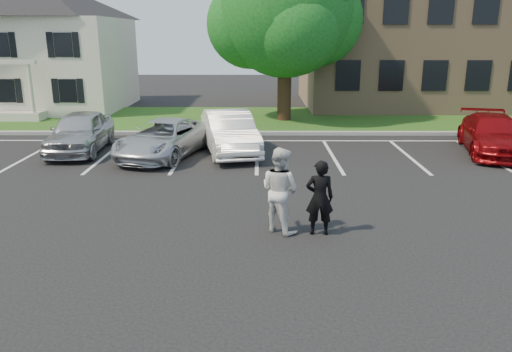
{
  "coord_description": "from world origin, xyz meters",
  "views": [
    {
      "loc": [
        0.05,
        -9.92,
        4.4
      ],
      "look_at": [
        0.0,
        1.0,
        1.25
      ],
      "focal_mm": 35.0,
      "sensor_mm": 36.0,
      "label": 1
    }
  ],
  "objects_px": {
    "car_silver_minivan": "(164,139)",
    "car_white_sedan": "(229,133)",
    "car_red_compact": "(493,135)",
    "man_black_suit": "(320,198)",
    "car_silver_west": "(80,132)",
    "man_white_shirt": "(280,190)",
    "office_building": "(485,37)",
    "tree": "(287,12)",
    "house": "(34,43)"
  },
  "relations": [
    {
      "from": "man_black_suit",
      "to": "tree",
      "type": "bearing_deg",
      "value": -89.98
    },
    {
      "from": "man_black_suit",
      "to": "car_silver_minivan",
      "type": "height_order",
      "value": "man_black_suit"
    },
    {
      "from": "man_white_shirt",
      "to": "car_silver_minivan",
      "type": "height_order",
      "value": "man_white_shirt"
    },
    {
      "from": "office_building",
      "to": "car_white_sedan",
      "type": "height_order",
      "value": "office_building"
    },
    {
      "from": "house",
      "to": "car_white_sedan",
      "type": "height_order",
      "value": "house"
    },
    {
      "from": "man_black_suit",
      "to": "office_building",
      "type": "bearing_deg",
      "value": -120.32
    },
    {
      "from": "office_building",
      "to": "house",
      "type": "bearing_deg",
      "value": -175.72
    },
    {
      "from": "tree",
      "to": "car_white_sedan",
      "type": "xyz_separation_m",
      "value": [
        -2.49,
        -7.17,
        -4.57
      ]
    },
    {
      "from": "car_silver_west",
      "to": "car_silver_minivan",
      "type": "distance_m",
      "value": 3.41
    },
    {
      "from": "tree",
      "to": "car_red_compact",
      "type": "relative_size",
      "value": 1.8
    },
    {
      "from": "tree",
      "to": "car_silver_west",
      "type": "height_order",
      "value": "tree"
    },
    {
      "from": "office_building",
      "to": "car_white_sedan",
      "type": "relative_size",
      "value": 4.73
    },
    {
      "from": "man_white_shirt",
      "to": "car_silver_minivan",
      "type": "distance_m",
      "value": 8.17
    },
    {
      "from": "car_white_sedan",
      "to": "man_white_shirt",
      "type": "bearing_deg",
      "value": -91.11
    },
    {
      "from": "car_red_compact",
      "to": "man_black_suit",
      "type": "bearing_deg",
      "value": -120.59
    },
    {
      "from": "man_black_suit",
      "to": "man_white_shirt",
      "type": "bearing_deg",
      "value": -12.38
    },
    {
      "from": "tree",
      "to": "car_silver_west",
      "type": "bearing_deg",
      "value": -139.51
    },
    {
      "from": "man_black_suit",
      "to": "car_white_sedan",
      "type": "relative_size",
      "value": 0.36
    },
    {
      "from": "car_silver_west",
      "to": "car_white_sedan",
      "type": "bearing_deg",
      "value": -4.42
    },
    {
      "from": "car_silver_west",
      "to": "car_red_compact",
      "type": "xyz_separation_m",
      "value": [
        15.59,
        -0.19,
        -0.06
      ]
    },
    {
      "from": "office_building",
      "to": "man_black_suit",
      "type": "bearing_deg",
      "value": -120.47
    },
    {
      "from": "house",
      "to": "car_silver_minivan",
      "type": "bearing_deg",
      "value": -51.41
    },
    {
      "from": "car_silver_minivan",
      "to": "car_white_sedan",
      "type": "bearing_deg",
      "value": 30.38
    },
    {
      "from": "car_silver_minivan",
      "to": "car_white_sedan",
      "type": "distance_m",
      "value": 2.44
    },
    {
      "from": "man_white_shirt",
      "to": "car_silver_west",
      "type": "xyz_separation_m",
      "value": [
        -7.27,
        7.91,
        -0.21
      ]
    },
    {
      "from": "car_silver_west",
      "to": "car_red_compact",
      "type": "height_order",
      "value": "car_silver_west"
    },
    {
      "from": "tree",
      "to": "car_white_sedan",
      "type": "distance_m",
      "value": 8.86
    },
    {
      "from": "office_building",
      "to": "car_silver_minivan",
      "type": "distance_m",
      "value": 22.63
    },
    {
      "from": "car_silver_west",
      "to": "car_red_compact",
      "type": "bearing_deg",
      "value": -3.24
    },
    {
      "from": "tree",
      "to": "car_white_sedan",
      "type": "bearing_deg",
      "value": -109.14
    },
    {
      "from": "office_building",
      "to": "car_silver_minivan",
      "type": "height_order",
      "value": "office_building"
    },
    {
      "from": "office_building",
      "to": "car_white_sedan",
      "type": "distance_m",
      "value": 20.47
    },
    {
      "from": "tree",
      "to": "office_building",
      "type": "bearing_deg",
      "value": 26.65
    },
    {
      "from": "car_silver_minivan",
      "to": "office_building",
      "type": "bearing_deg",
      "value": 55.49
    },
    {
      "from": "house",
      "to": "car_red_compact",
      "type": "distance_m",
      "value": 24.87
    },
    {
      "from": "man_white_shirt",
      "to": "car_silver_west",
      "type": "height_order",
      "value": "man_white_shirt"
    },
    {
      "from": "office_building",
      "to": "car_silver_west",
      "type": "bearing_deg",
      "value": -147.35
    },
    {
      "from": "man_white_shirt",
      "to": "office_building",
      "type": "bearing_deg",
      "value": -81.7
    },
    {
      "from": "car_silver_west",
      "to": "office_building",
      "type": "bearing_deg",
      "value": 30.1
    },
    {
      "from": "man_black_suit",
      "to": "man_white_shirt",
      "type": "relative_size",
      "value": 0.88
    },
    {
      "from": "man_white_shirt",
      "to": "car_silver_west",
      "type": "distance_m",
      "value": 10.75
    },
    {
      "from": "man_black_suit",
      "to": "car_white_sedan",
      "type": "distance_m",
      "value": 8.29
    },
    {
      "from": "man_black_suit",
      "to": "car_red_compact",
      "type": "xyz_separation_m",
      "value": [
        7.44,
        7.92,
        -0.15
      ]
    },
    {
      "from": "car_silver_minivan",
      "to": "car_silver_west",
      "type": "bearing_deg",
      "value": -176.42
    },
    {
      "from": "tree",
      "to": "house",
      "type": "bearing_deg",
      "value": 163.52
    },
    {
      "from": "tree",
      "to": "car_white_sedan",
      "type": "height_order",
      "value": "tree"
    },
    {
      "from": "man_black_suit",
      "to": "man_white_shirt",
      "type": "distance_m",
      "value": 0.91
    },
    {
      "from": "office_building",
      "to": "car_red_compact",
      "type": "relative_size",
      "value": 4.59
    },
    {
      "from": "car_silver_west",
      "to": "car_silver_minivan",
      "type": "bearing_deg",
      "value": -15.54
    },
    {
      "from": "man_black_suit",
      "to": "car_red_compact",
      "type": "height_order",
      "value": "man_black_suit"
    }
  ]
}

